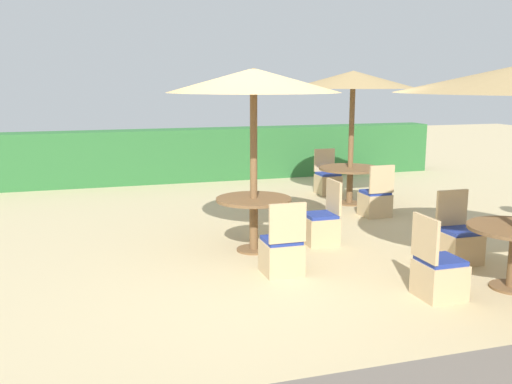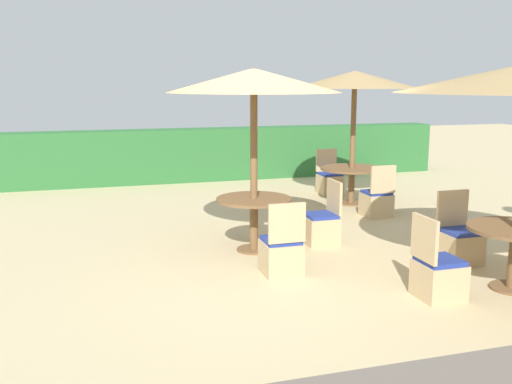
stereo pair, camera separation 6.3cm
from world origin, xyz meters
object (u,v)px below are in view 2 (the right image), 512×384
(round_table_center, at_px, (254,210))
(patio_chair_back_right_south, at_px, (377,202))
(patio_chair_front_right_north, at_px, (459,243))
(patio_chair_center_east, at_px, (321,226))
(parasol_center, at_px, (254,81))
(parasol_back_right, at_px, (355,80))
(patio_chair_front_right_west, at_px, (438,275))
(patio_chair_center_south, at_px, (281,253))
(round_table_back_right, at_px, (352,174))
(patio_chair_back_right_north, at_px, (329,181))

(round_table_center, relative_size, patio_chair_back_right_south, 1.13)
(round_table_center, height_order, patio_chair_front_right_north, patio_chair_front_right_north)
(round_table_center, height_order, patio_chair_center_east, patio_chair_center_east)
(parasol_center, bearing_deg, patio_chair_center_east, 3.00)
(parasol_back_right, bearing_deg, round_table_center, -137.84)
(patio_chair_center_east, distance_m, patio_chair_front_right_west, 2.37)
(patio_chair_center_south, distance_m, patio_chair_back_right_south, 3.53)
(round_table_back_right, relative_size, patio_chair_front_right_north, 1.29)
(patio_chair_center_south, bearing_deg, patio_chair_back_right_north, 59.75)
(patio_chair_back_right_north, bearing_deg, round_table_center, 52.38)
(patio_chair_center_east, height_order, parasol_back_right, parasol_back_right)
(patio_chair_back_right_south, bearing_deg, parasol_back_right, 88.88)
(patio_chair_back_right_south, height_order, patio_chair_front_right_north, same)
(parasol_back_right, distance_m, patio_chair_front_right_west, 5.29)
(parasol_center, xyz_separation_m, round_table_back_right, (2.67, 2.42, -1.75))
(round_table_center, xyz_separation_m, patio_chair_back_right_south, (2.65, 1.36, -0.33))
(patio_chair_back_right_south, height_order, patio_chair_back_right_north, same)
(patio_chair_back_right_north, distance_m, patio_chair_front_right_west, 5.90)
(round_table_back_right, height_order, patio_chair_back_right_south, patio_chair_back_right_south)
(round_table_center, distance_m, parasol_back_right, 4.01)
(parasol_back_right, bearing_deg, patio_chair_center_east, -124.50)
(patio_chair_back_right_south, bearing_deg, round_table_center, -152.84)
(round_table_back_right, relative_size, patio_chair_back_right_north, 1.29)
(patio_chair_back_right_south, bearing_deg, patio_chair_center_south, -137.34)
(parasol_center, height_order, patio_chair_back_right_north, parasol_center)
(patio_chair_back_right_north, relative_size, patio_chair_front_right_north, 1.00)
(patio_chair_center_east, relative_size, patio_chair_back_right_south, 1.00)
(patio_chair_center_east, distance_m, patio_chair_back_right_north, 3.80)
(patio_chair_front_right_north, xyz_separation_m, patio_chair_front_right_west, (-1.00, -1.00, 0.00))
(round_table_center, bearing_deg, patio_chair_front_right_west, -58.06)
(parasol_center, distance_m, patio_chair_front_right_west, 3.40)
(parasol_center, xyz_separation_m, parasol_back_right, (2.67, 2.42, 0.02))
(round_table_back_right, xyz_separation_m, patio_chair_back_right_south, (-0.02, -1.06, -0.32))
(parasol_center, distance_m, round_table_back_right, 4.00)
(patio_chair_center_east, bearing_deg, parasol_center, 93.00)
(round_table_center, height_order, patio_chair_center_south, patio_chair_center_south)
(round_table_center, relative_size, round_table_back_right, 0.87)
(patio_chair_back_right_north, bearing_deg, patio_chair_center_south, 59.75)
(patio_chair_center_east, height_order, patio_chair_front_right_west, same)
(parasol_center, height_order, round_table_back_right, parasol_center)
(patio_chair_center_east, bearing_deg, round_table_back_right, -34.50)
(parasol_center, bearing_deg, round_table_back_right, 42.16)
(patio_chair_center_south, height_order, patio_chair_front_right_west, same)
(parasol_back_right, height_order, patio_chair_front_right_north, parasol_back_right)
(parasol_center, distance_m, patio_chair_center_east, 2.32)
(round_table_back_right, height_order, patio_chair_front_right_west, patio_chair_front_right_west)
(patio_chair_center_south, relative_size, patio_chair_back_right_south, 1.00)
(round_table_back_right, distance_m, patio_chair_front_right_north, 3.72)
(round_table_back_right, distance_m, patio_chair_front_right_west, 4.87)
(parasol_center, distance_m, patio_chair_back_right_north, 4.86)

